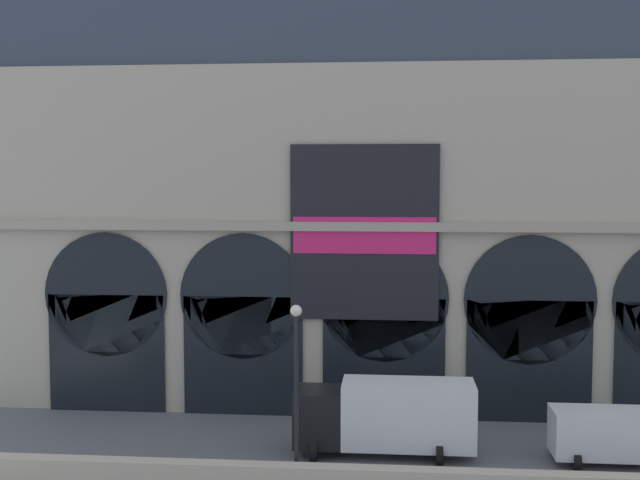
{
  "coord_description": "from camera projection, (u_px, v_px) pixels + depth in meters",
  "views": [
    {
      "loc": [
        0.45,
        -33.6,
        11.54
      ],
      "look_at": [
        -3.09,
        5.0,
        8.63
      ],
      "focal_mm": 45.42,
      "sensor_mm": 36.0,
      "label": 1
    }
  ],
  "objects": [
    {
      "name": "ground_plane",
      "position": [
        382.0,
        452.0,
        34.27
      ],
      "size": [
        200.0,
        200.0,
        0.0
      ],
      "primitive_type": "plane",
      "color": "slate"
    },
    {
      "name": "station_building",
      "position": [
        386.0,
        197.0,
        41.14
      ],
      "size": [
        42.57,
        5.84,
        21.93
      ],
      "color": "#B2A891",
      "rests_on": "ground"
    },
    {
      "name": "box_truck_center",
      "position": [
        387.0,
        415.0,
        33.82
      ],
      "size": [
        7.5,
        2.91,
        3.12
      ],
      "color": "black",
      "rests_on": "ground"
    },
    {
      "name": "van_mideast",
      "position": [
        617.0,
        434.0,
        32.76
      ],
      "size": [
        5.2,
        2.48,
        2.2
      ],
      "color": "white",
      "rests_on": "ground"
    },
    {
      "name": "street_lamp_quayside",
      "position": [
        296.0,
        371.0,
        30.13
      ],
      "size": [
        0.44,
        0.44,
        6.9
      ],
      "color": "black",
      "rests_on": "ground"
    }
  ]
}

